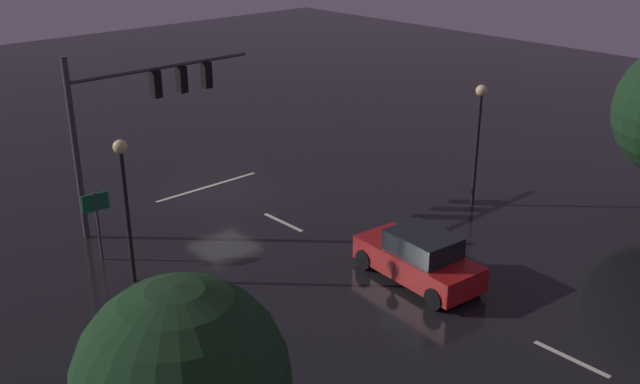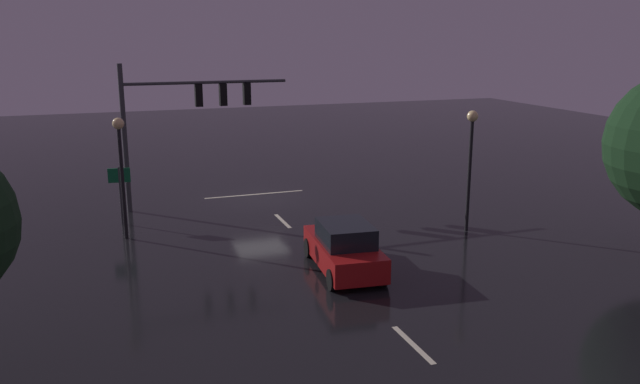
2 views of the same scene
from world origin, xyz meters
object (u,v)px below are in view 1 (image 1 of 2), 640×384
object	(u,v)px
traffic_signal_assembly	(142,102)
route_sign	(97,212)
car_approaching	(419,258)
street_lamp_right_kerb	(124,184)
street_lamp_left_kerb	(479,122)
tree_right_near	(183,384)

from	to	relation	value
traffic_signal_assembly	route_sign	bearing A→B (deg)	32.92
car_approaching	route_sign	bearing A→B (deg)	-50.41
traffic_signal_assembly	street_lamp_right_kerb	xyz separation A→B (m)	(3.08, 4.12, -1.19)
traffic_signal_assembly	street_lamp_left_kerb	xyz separation A→B (m)	(-10.06, 7.62, -1.11)
traffic_signal_assembly	tree_right_near	world-z (taller)	traffic_signal_assembly
route_sign	tree_right_near	world-z (taller)	tree_right_near
street_lamp_right_kerb	route_sign	world-z (taller)	street_lamp_right_kerb
traffic_signal_assembly	car_approaching	size ratio (longest dim) A/B	1.67
street_lamp_right_kerb	route_sign	xyz separation A→B (m)	(0.04, -2.10, -1.58)
route_sign	street_lamp_right_kerb	bearing A→B (deg)	91.21
traffic_signal_assembly	street_lamp_right_kerb	distance (m)	5.28
car_approaching	street_lamp_left_kerb	distance (m)	7.40
route_sign	traffic_signal_assembly	bearing A→B (deg)	-147.08
traffic_signal_assembly	tree_right_near	distance (m)	16.18
street_lamp_right_kerb	tree_right_near	size ratio (longest dim) A/B	0.83
car_approaching	street_lamp_right_kerb	world-z (taller)	street_lamp_right_kerb
street_lamp_left_kerb	street_lamp_right_kerb	distance (m)	13.61
street_lamp_right_kerb	car_approaching	bearing A→B (deg)	137.82
traffic_signal_assembly	street_lamp_left_kerb	size ratio (longest dim) A/B	1.53
traffic_signal_assembly	route_sign	size ratio (longest dim) A/B	3.05
traffic_signal_assembly	tree_right_near	size ratio (longest dim) A/B	1.31
car_approaching	tree_right_near	xyz separation A→B (m)	(11.13, 4.10, 3.04)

